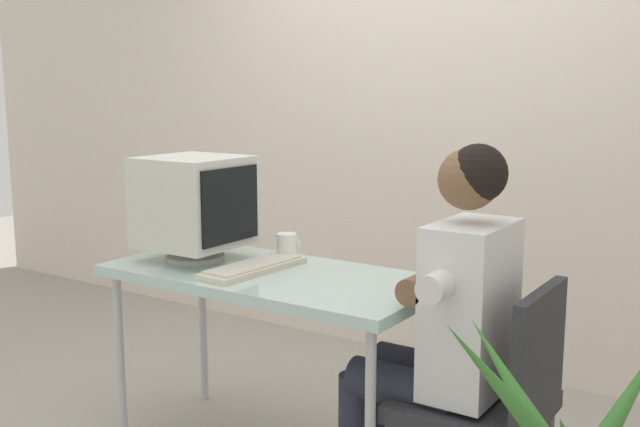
{
  "coord_description": "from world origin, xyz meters",
  "views": [
    {
      "loc": [
        1.72,
        -2.22,
        1.46
      ],
      "look_at": [
        0.23,
        0.0,
        1.01
      ],
      "focal_mm": 41.57,
      "sensor_mm": 36.0,
      "label": 1
    }
  ],
  "objects_px": {
    "office_chair": "(493,394)",
    "person_seated": "(443,319)",
    "crt_monitor": "(194,202)",
    "desk_mug": "(287,246)",
    "desk": "(270,286)",
    "keyboard": "(253,267)"
  },
  "relations": [
    {
      "from": "office_chair",
      "to": "person_seated",
      "type": "distance_m",
      "value": 0.29
    },
    {
      "from": "desk",
      "to": "keyboard",
      "type": "relative_size",
      "value": 2.72
    },
    {
      "from": "person_seated",
      "to": "desk_mug",
      "type": "height_order",
      "value": "person_seated"
    },
    {
      "from": "crt_monitor",
      "to": "desk",
      "type": "bearing_deg",
      "value": 2.33
    },
    {
      "from": "office_chair",
      "to": "person_seated",
      "type": "relative_size",
      "value": 0.66
    },
    {
      "from": "office_chair",
      "to": "keyboard",
      "type": "bearing_deg",
      "value": -177.99
    },
    {
      "from": "desk",
      "to": "crt_monitor",
      "type": "height_order",
      "value": "crt_monitor"
    },
    {
      "from": "desk",
      "to": "office_chair",
      "type": "relative_size",
      "value": 1.55
    },
    {
      "from": "desk",
      "to": "office_chair",
      "type": "bearing_deg",
      "value": -0.1
    },
    {
      "from": "keyboard",
      "to": "desk_mug",
      "type": "bearing_deg",
      "value": 93.01
    },
    {
      "from": "keyboard",
      "to": "desk_mug",
      "type": "relative_size",
      "value": 4.42
    },
    {
      "from": "crt_monitor",
      "to": "keyboard",
      "type": "xyz_separation_m",
      "value": [
        0.32,
        -0.02,
        -0.23
      ]
    },
    {
      "from": "desk",
      "to": "crt_monitor",
      "type": "bearing_deg",
      "value": -177.67
    },
    {
      "from": "office_chair",
      "to": "desk_mug",
      "type": "distance_m",
      "value": 1.06
    },
    {
      "from": "desk",
      "to": "person_seated",
      "type": "bearing_deg",
      "value": -0.13
    },
    {
      "from": "desk",
      "to": "crt_monitor",
      "type": "xyz_separation_m",
      "value": [
        -0.38,
        -0.02,
        0.3
      ]
    },
    {
      "from": "office_chair",
      "to": "person_seated",
      "type": "xyz_separation_m",
      "value": [
        -0.18,
        0.0,
        0.22
      ]
    },
    {
      "from": "crt_monitor",
      "to": "desk_mug",
      "type": "height_order",
      "value": "crt_monitor"
    },
    {
      "from": "person_seated",
      "to": "desk_mug",
      "type": "distance_m",
      "value": 0.83
    },
    {
      "from": "crt_monitor",
      "to": "person_seated",
      "type": "xyz_separation_m",
      "value": [
        1.11,
        0.01,
        -0.3
      ]
    },
    {
      "from": "crt_monitor",
      "to": "desk_mug",
      "type": "distance_m",
      "value": 0.42
    },
    {
      "from": "desk",
      "to": "keyboard",
      "type": "xyz_separation_m",
      "value": [
        -0.05,
        -0.04,
        0.07
      ]
    }
  ]
}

